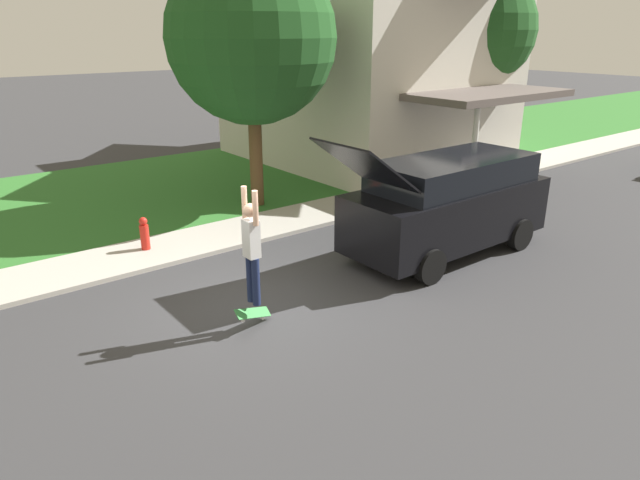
% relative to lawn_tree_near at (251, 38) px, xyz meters
% --- Properties ---
extents(ground_plane, '(120.00, 120.00, 0.00)m').
position_rel_lawn_tree_near_xyz_m(ground_plane, '(5.22, -3.32, -4.51)').
color(ground_plane, '#333335').
extents(lawn, '(10.00, 80.00, 0.08)m').
position_rel_lawn_tree_near_xyz_m(lawn, '(-2.78, 2.68, -4.47)').
color(lawn, '#2D6B28').
rests_on(lawn, ground_plane).
extents(sidewalk, '(1.80, 80.00, 0.10)m').
position_rel_lawn_tree_near_xyz_m(sidewalk, '(1.62, 2.68, -4.46)').
color(sidewalk, '#ADA89E').
rests_on(sidewalk, ground_plane).
extents(house, '(11.63, 8.26, 8.87)m').
position_rel_lawn_tree_near_xyz_m(house, '(-2.94, 6.60, 0.18)').
color(house, beige).
rests_on(house, lawn).
extents(lawn_tree_near, '(4.41, 4.41, 6.64)m').
position_rel_lawn_tree_near_xyz_m(lawn_tree_near, '(0.00, 0.00, 0.00)').
color(lawn_tree_near, brown).
rests_on(lawn_tree_near, lawn).
extents(lawn_tree_far, '(3.94, 3.94, 6.58)m').
position_rel_lawn_tree_near_xyz_m(lawn_tree_far, '(0.06, 9.15, 0.17)').
color(lawn_tree_far, brown).
rests_on(lawn_tree_far, lawn).
extents(suv_parked, '(2.04, 5.58, 2.84)m').
position_rel_lawn_tree_near_xyz_m(suv_parked, '(5.56, 1.44, -3.35)').
color(suv_parked, black).
rests_on(suv_parked, ground_plane).
extents(skateboarder, '(0.41, 0.23, 1.95)m').
position_rel_lawn_tree_near_xyz_m(skateboarder, '(5.91, -3.78, -3.01)').
color(skateboarder, '#192347').
rests_on(skateboarder, ground_plane).
extents(skateboard, '(0.38, 0.76, 0.41)m').
position_rel_lawn_tree_near_xyz_m(skateboard, '(5.82, -3.76, -4.25)').
color(skateboard, '#337F3D').
rests_on(skateboard, ground_plane).
extents(fire_hydrant, '(0.20, 0.20, 0.75)m').
position_rel_lawn_tree_near_xyz_m(fire_hydrant, '(1.47, -3.87, -4.05)').
color(fire_hydrant, red).
rests_on(fire_hydrant, sidewalk).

